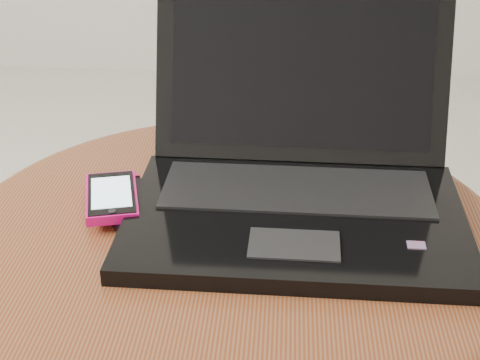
{
  "coord_description": "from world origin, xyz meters",
  "views": [
    {
      "loc": [
        -0.04,
        -0.57,
        0.9
      ],
      "look_at": [
        -0.09,
        0.1,
        0.54
      ],
      "focal_mm": 54.98,
      "sensor_mm": 36.0,
      "label": 1
    }
  ],
  "objects": [
    {
      "name": "table",
      "position": [
        -0.1,
        0.11,
        0.38
      ],
      "size": [
        0.61,
        0.61,
        0.48
      ],
      "color": "#512314",
      "rests_on": "ground"
    },
    {
      "name": "laptop",
      "position": [
        -0.03,
        0.16,
        0.53
      ],
      "size": [
        0.37,
        0.34,
        0.23
      ],
      "color": "black",
      "rests_on": "table"
    },
    {
      "name": "phone_black",
      "position": [
        -0.22,
        0.14,
        0.49
      ],
      "size": [
        0.11,
        0.13,
        0.01
      ],
      "color": "black",
      "rests_on": "table"
    },
    {
      "name": "phone_pink",
      "position": [
        -0.23,
        0.13,
        0.5
      ],
      "size": [
        0.08,
        0.11,
        0.01
      ],
      "color": "#E00C70",
      "rests_on": "phone_black"
    }
  ]
}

